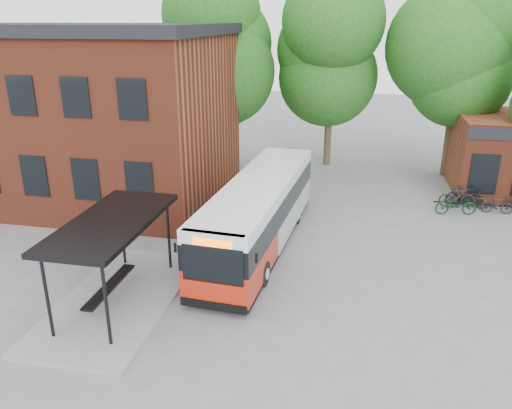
% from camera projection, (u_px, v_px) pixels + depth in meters
% --- Properties ---
extents(ground, '(100.00, 100.00, 0.00)m').
position_uv_depth(ground, '(259.00, 299.00, 16.50)').
color(ground, slate).
extents(station_building, '(18.40, 10.40, 8.50)m').
position_uv_depth(station_building, '(47.00, 111.00, 25.72)').
color(station_building, maroon).
rests_on(station_building, ground).
extents(bus_shelter, '(3.60, 7.00, 2.90)m').
position_uv_depth(bus_shelter, '(115.00, 261.00, 15.92)').
color(bus_shelter, black).
rests_on(bus_shelter, ground).
extents(bike_rail, '(5.20, 0.10, 0.38)m').
position_uv_depth(bike_rail, '(490.00, 208.00, 23.86)').
color(bike_rail, black).
rests_on(bike_rail, ground).
extents(tree_0, '(7.92, 7.92, 11.00)m').
position_uv_depth(tree_0, '(214.00, 75.00, 30.39)').
color(tree_0, '#1C5717').
rests_on(tree_0, ground).
extents(tree_1, '(7.92, 7.92, 10.40)m').
position_uv_depth(tree_1, '(331.00, 81.00, 30.09)').
color(tree_1, '#1C5717').
rests_on(tree_1, ground).
extents(tree_2, '(7.92, 7.92, 11.00)m').
position_uv_depth(tree_2, '(456.00, 80.00, 27.75)').
color(tree_2, '#1C5717').
rests_on(tree_2, ground).
extents(city_bus, '(3.09, 11.00, 2.76)m').
position_uv_depth(city_bus, '(259.00, 214.00, 19.98)').
color(city_bus, red).
rests_on(city_bus, ground).
extents(bicycle_0, '(1.97, 0.93, 0.99)m').
position_uv_depth(bicycle_0, '(456.00, 205.00, 23.46)').
color(bicycle_0, '#0B3713').
rests_on(bicycle_0, ground).
extents(bicycle_1, '(1.76, 0.61, 1.04)m').
position_uv_depth(bicycle_1, '(457.00, 197.00, 24.41)').
color(bicycle_1, '#26262C').
rests_on(bicycle_1, ground).
extents(bicycle_2, '(1.77, 1.10, 0.88)m').
position_uv_depth(bicycle_2, '(469.00, 198.00, 24.48)').
color(bicycle_2, '#27272D').
rests_on(bicycle_2, ground).
extents(bicycle_3, '(1.78, 0.61, 1.05)m').
position_uv_depth(bicycle_3, '(464.00, 196.00, 24.54)').
color(bicycle_3, black).
rests_on(bicycle_3, ground).
extents(bicycle_5, '(1.48, 0.47, 0.88)m').
position_uv_depth(bicycle_5, '(497.00, 205.00, 23.62)').
color(bicycle_5, black).
rests_on(bicycle_5, ground).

